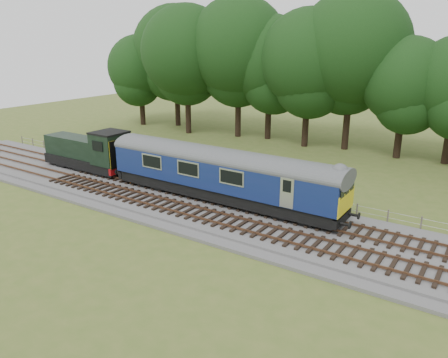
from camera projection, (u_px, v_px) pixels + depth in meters
The scene contains 9 objects.
ground at pixel (245, 220), 28.80m from camera, with size 120.00×120.00×0.00m, color #4B6124.
ballast at pixel (245, 217), 28.75m from camera, with size 70.00×7.00×0.35m, color #4C4C4F.
track_north at pixel (255, 207), 29.78m from camera, with size 67.20×2.40×0.21m.
track_south at pixel (232, 222), 27.41m from camera, with size 67.20×2.40×0.21m.
fence at pixel (276, 200), 32.37m from camera, with size 64.00×0.12×1.00m, color #6B6054, non-canonical shape.
tree_line at pixel (352, 152), 46.23m from camera, with size 70.00×8.00×18.00m, color black, non-canonical shape.
dmu_railcar at pixel (221, 170), 30.61m from camera, with size 18.05×2.86×3.88m.
shunter_loco at pixel (89, 152), 38.16m from camera, with size 8.91×2.60×3.38m.
worker at pixel (129, 173), 34.79m from camera, with size 0.59×0.39×1.63m, color orange.
Camera 1 is at (13.61, -22.90, 11.37)m, focal length 35.00 mm.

